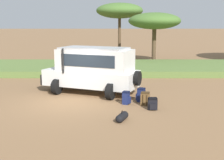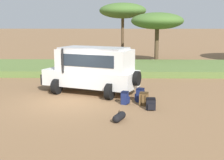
{
  "view_description": "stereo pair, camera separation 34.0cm",
  "coord_description": "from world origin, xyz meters",
  "px_view_note": "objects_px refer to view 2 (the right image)",
  "views": [
    {
      "loc": [
        2.03,
        -14.03,
        3.74
      ],
      "look_at": [
        2.07,
        0.64,
        1.0
      ],
      "focal_mm": 50.0,
      "sensor_mm": 36.0,
      "label": 1
    },
    {
      "loc": [
        2.37,
        -14.02,
        3.74
      ],
      "look_at": [
        2.07,
        0.64,
        1.0
      ],
      "focal_mm": 50.0,
      "sensor_mm": 36.0,
      "label": 2
    }
  ],
  "objects_px": {
    "backpack_outermost": "(125,98)",
    "backpack_cluster_center": "(151,104)",
    "acacia_tree_far_left": "(123,11)",
    "duffel_bag_low_black_case": "(119,117)",
    "acacia_tree_left_mid": "(157,21)",
    "safari_vehicle": "(92,69)",
    "backpack_near_rear_wheel": "(144,99)",
    "backpack_beside_front_wheel": "(140,95)"
  },
  "relations": [
    {
      "from": "backpack_beside_front_wheel",
      "to": "duffel_bag_low_black_case",
      "type": "distance_m",
      "value": 3.07
    },
    {
      "from": "backpack_near_rear_wheel",
      "to": "duffel_bag_low_black_case",
      "type": "bearing_deg",
      "value": -116.48
    },
    {
      "from": "safari_vehicle",
      "to": "acacia_tree_far_left",
      "type": "relative_size",
      "value": 0.95
    },
    {
      "from": "backpack_cluster_center",
      "to": "backpack_outermost",
      "type": "xyz_separation_m",
      "value": [
        -1.1,
        0.93,
        0.04
      ]
    },
    {
      "from": "backpack_beside_front_wheel",
      "to": "acacia_tree_far_left",
      "type": "bearing_deg",
      "value": 91.81
    },
    {
      "from": "backpack_outermost",
      "to": "duffel_bag_low_black_case",
      "type": "distance_m",
      "value": 2.48
    },
    {
      "from": "safari_vehicle",
      "to": "duffel_bag_low_black_case",
      "type": "height_order",
      "value": "safari_vehicle"
    },
    {
      "from": "backpack_beside_front_wheel",
      "to": "backpack_near_rear_wheel",
      "type": "relative_size",
      "value": 1.06
    },
    {
      "from": "backpack_outermost",
      "to": "backpack_cluster_center",
      "type": "bearing_deg",
      "value": -40.48
    },
    {
      "from": "safari_vehicle",
      "to": "backpack_near_rear_wheel",
      "type": "height_order",
      "value": "safari_vehicle"
    },
    {
      "from": "backpack_beside_front_wheel",
      "to": "acacia_tree_left_mid",
      "type": "xyz_separation_m",
      "value": [
        2.46,
        14.15,
        3.47
      ]
    },
    {
      "from": "backpack_beside_front_wheel",
      "to": "acacia_tree_left_mid",
      "type": "height_order",
      "value": "acacia_tree_left_mid"
    },
    {
      "from": "duffel_bag_low_black_case",
      "to": "acacia_tree_left_mid",
      "type": "distance_m",
      "value": 17.77
    },
    {
      "from": "backpack_near_rear_wheel",
      "to": "backpack_beside_front_wheel",
      "type": "bearing_deg",
      "value": 101.85
    },
    {
      "from": "backpack_beside_front_wheel",
      "to": "acacia_tree_far_left",
      "type": "relative_size",
      "value": 0.12
    },
    {
      "from": "safari_vehicle",
      "to": "duffel_bag_low_black_case",
      "type": "xyz_separation_m",
      "value": [
        1.4,
        -4.73,
        -1.14
      ]
    },
    {
      "from": "backpack_outermost",
      "to": "acacia_tree_far_left",
      "type": "xyz_separation_m",
      "value": [
        0.13,
        19.03,
        4.56
      ]
    },
    {
      "from": "acacia_tree_far_left",
      "to": "acacia_tree_left_mid",
      "type": "distance_m",
      "value": 5.49
    },
    {
      "from": "backpack_beside_front_wheel",
      "to": "backpack_cluster_center",
      "type": "relative_size",
      "value": 1.25
    },
    {
      "from": "backpack_near_rear_wheel",
      "to": "backpack_outermost",
      "type": "distance_m",
      "value": 0.88
    },
    {
      "from": "backpack_cluster_center",
      "to": "backpack_near_rear_wheel",
      "type": "distance_m",
      "value": 0.77
    },
    {
      "from": "safari_vehicle",
      "to": "backpack_cluster_center",
      "type": "bearing_deg",
      "value": -49.13
    },
    {
      "from": "backpack_beside_front_wheel",
      "to": "backpack_outermost",
      "type": "height_order",
      "value": "backpack_beside_front_wheel"
    },
    {
      "from": "safari_vehicle",
      "to": "backpack_beside_front_wheel",
      "type": "height_order",
      "value": "safari_vehicle"
    },
    {
      "from": "backpack_beside_front_wheel",
      "to": "acacia_tree_left_mid",
      "type": "bearing_deg",
      "value": 80.14
    },
    {
      "from": "safari_vehicle",
      "to": "backpack_outermost",
      "type": "bearing_deg",
      "value": -53.55
    },
    {
      "from": "safari_vehicle",
      "to": "acacia_tree_far_left",
      "type": "distance_m",
      "value": 17.23
    },
    {
      "from": "backpack_near_rear_wheel",
      "to": "acacia_tree_far_left",
      "type": "bearing_deg",
      "value": 92.15
    },
    {
      "from": "acacia_tree_far_left",
      "to": "acacia_tree_left_mid",
      "type": "bearing_deg",
      "value": -55.54
    },
    {
      "from": "backpack_cluster_center",
      "to": "backpack_near_rear_wheel",
      "type": "xyz_separation_m",
      "value": [
        -0.24,
        0.72,
        0.05
      ]
    },
    {
      "from": "backpack_beside_front_wheel",
      "to": "backpack_outermost",
      "type": "bearing_deg",
      "value": -148.79
    },
    {
      "from": "duffel_bag_low_black_case",
      "to": "acacia_tree_left_mid",
      "type": "relative_size",
      "value": 0.18
    },
    {
      "from": "backpack_near_rear_wheel",
      "to": "duffel_bag_low_black_case",
      "type": "height_order",
      "value": "backpack_near_rear_wheel"
    },
    {
      "from": "backpack_outermost",
      "to": "duffel_bag_low_black_case",
      "type": "height_order",
      "value": "backpack_outermost"
    },
    {
      "from": "safari_vehicle",
      "to": "backpack_near_rear_wheel",
      "type": "bearing_deg",
      "value": -44.42
    },
    {
      "from": "duffel_bag_low_black_case",
      "to": "acacia_tree_left_mid",
      "type": "xyz_separation_m",
      "value": [
        3.45,
        17.05,
        3.64
      ]
    },
    {
      "from": "backpack_near_rear_wheel",
      "to": "backpack_outermost",
      "type": "bearing_deg",
      "value": 166.13
    },
    {
      "from": "backpack_cluster_center",
      "to": "acacia_tree_far_left",
      "type": "distance_m",
      "value": 20.51
    },
    {
      "from": "backpack_beside_front_wheel",
      "to": "acacia_tree_left_mid",
      "type": "distance_m",
      "value": 14.78
    },
    {
      "from": "backpack_near_rear_wheel",
      "to": "backpack_cluster_center",
      "type": "bearing_deg",
      "value": -71.48
    },
    {
      "from": "backpack_cluster_center",
      "to": "backpack_near_rear_wheel",
      "type": "height_order",
      "value": "backpack_near_rear_wheel"
    },
    {
      "from": "duffel_bag_low_black_case",
      "to": "acacia_tree_left_mid",
      "type": "height_order",
      "value": "acacia_tree_left_mid"
    }
  ]
}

